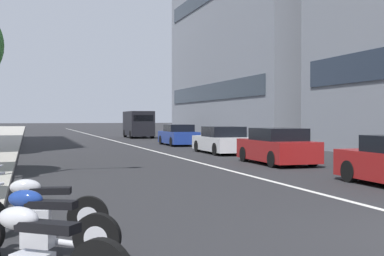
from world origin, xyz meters
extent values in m
cube|color=silver|center=(35.00, 0.00, 0.00)|extent=(110.00, 0.16, 0.01)
cube|color=black|center=(-0.57, 6.47, 0.73)|extent=(0.57, 0.64, 0.10)
ellipsoid|color=#B2B2B7|center=(-0.35, 6.75, 0.79)|extent=(0.47, 0.51, 0.24)
cylinder|color=black|center=(0.68, 5.83, 0.31)|extent=(0.38, 0.60, 0.61)
cylinder|color=silver|center=(0.68, 5.83, 0.31)|extent=(0.25, 0.33, 0.31)
cube|color=silver|center=(1.03, 6.53, 0.29)|extent=(0.40, 0.46, 0.28)
cube|color=black|center=(0.95, 6.37, 0.71)|extent=(0.48, 0.67, 0.10)
ellipsoid|color=navy|center=(1.11, 6.68, 0.77)|extent=(0.42, 0.52, 0.24)
cylinder|color=silver|center=(1.03, 6.22, 0.18)|extent=(0.38, 0.65, 0.16)
cylinder|color=black|center=(2.07, 5.78, 0.31)|extent=(0.25, 0.63, 0.62)
cylinder|color=silver|center=(2.07, 5.78, 0.31)|extent=(0.19, 0.33, 0.31)
cube|color=silver|center=(2.24, 6.52, 0.30)|extent=(0.34, 0.43, 0.28)
cube|color=black|center=(2.20, 6.35, 0.71)|extent=(0.35, 0.67, 0.10)
ellipsoid|color=#B2B2B7|center=(2.27, 6.69, 0.77)|extent=(0.33, 0.50, 0.24)
cylinder|color=silver|center=(2.31, 6.22, 0.19)|extent=(0.24, 0.69, 0.16)
cylinder|color=black|center=(6.55, -2.01, 0.31)|extent=(0.63, 0.24, 0.62)
cube|color=maroon|center=(12.41, -2.74, 0.55)|extent=(4.20, 1.88, 0.79)
cube|color=black|center=(12.28, -2.74, 1.18)|extent=(2.19, 1.68, 0.48)
cylinder|color=black|center=(13.81, -1.97, 0.31)|extent=(0.63, 0.24, 0.62)
cylinder|color=black|center=(13.76, -3.58, 0.31)|extent=(0.63, 0.24, 0.62)
cylinder|color=black|center=(11.07, -1.90, 0.31)|extent=(0.63, 0.24, 0.62)
cylinder|color=black|center=(11.02, -3.51, 0.31)|extent=(0.63, 0.24, 0.62)
cube|color=silver|center=(18.87, -2.93, 0.51)|extent=(4.55, 1.95, 0.72)
cube|color=black|center=(18.67, -2.93, 1.13)|extent=(2.12, 1.76, 0.52)
cylinder|color=black|center=(20.37, -2.10, 0.31)|extent=(0.62, 0.23, 0.62)
cylinder|color=black|center=(20.34, -3.81, 0.31)|extent=(0.62, 0.23, 0.62)
cylinder|color=black|center=(17.39, -2.05, 0.31)|extent=(0.62, 0.23, 0.62)
cylinder|color=black|center=(17.36, -3.76, 0.31)|extent=(0.62, 0.23, 0.62)
cube|color=navy|center=(27.15, -2.99, 0.54)|extent=(4.39, 1.83, 0.78)
cube|color=black|center=(27.00, -2.99, 1.17)|extent=(2.05, 1.65, 0.47)
cylinder|color=black|center=(28.60, -2.21, 0.31)|extent=(0.62, 0.23, 0.62)
cylinder|color=black|center=(28.58, -3.81, 0.31)|extent=(0.62, 0.23, 0.62)
cylinder|color=black|center=(25.72, -2.17, 0.31)|extent=(0.62, 0.23, 0.62)
cylinder|color=black|center=(25.70, -3.77, 0.31)|extent=(0.62, 0.23, 0.62)
cube|color=black|center=(41.10, -3.19, 1.34)|extent=(5.27, 2.25, 2.24)
cube|color=black|center=(38.51, -3.12, 1.83)|extent=(0.09, 1.77, 0.56)
cylinder|color=black|center=(42.90, -2.29, 0.36)|extent=(0.73, 0.28, 0.72)
cylinder|color=black|center=(42.84, -4.20, 0.36)|extent=(0.73, 0.28, 0.72)
cylinder|color=black|center=(39.35, -2.19, 0.36)|extent=(0.73, 0.28, 0.72)
cylinder|color=black|center=(39.30, -4.09, 0.36)|extent=(0.73, 0.28, 0.72)
cube|color=#2D3842|center=(37.85, -9.06, 4.19)|extent=(22.90, 0.08, 1.50)
camera|label=1|loc=(-5.78, 6.65, 1.80)|focal=47.81mm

